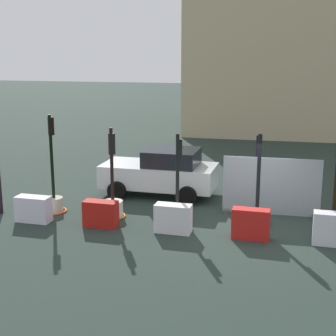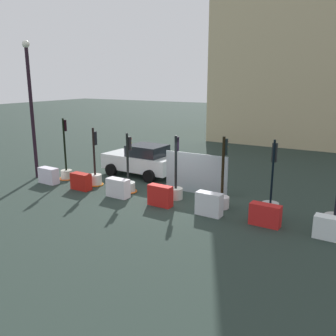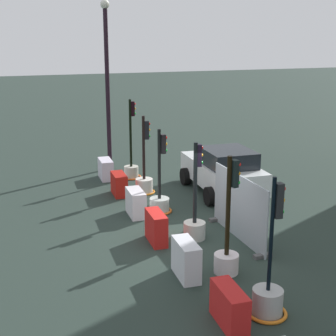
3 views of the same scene
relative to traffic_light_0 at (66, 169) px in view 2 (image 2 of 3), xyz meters
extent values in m
plane|color=#25322C|center=(6.35, -0.15, -0.52)|extent=(120.00, 120.00, 0.00)
cylinder|color=#B6B3A3|center=(0.00, -0.01, -0.28)|extent=(0.57, 0.57, 0.48)
cylinder|color=black|center=(0.00, -0.01, 1.30)|extent=(0.10, 0.10, 2.69)
cube|color=black|center=(-0.02, 0.11, 2.27)|extent=(0.16, 0.15, 0.57)
sphere|color=red|center=(-0.03, 0.19, 2.46)|extent=(0.09, 0.09, 0.09)
sphere|color=orange|center=(-0.03, 0.19, 2.27)|extent=(0.09, 0.09, 0.09)
sphere|color=green|center=(-0.03, 0.19, 2.08)|extent=(0.09, 0.09, 0.09)
torus|color=orange|center=(0.00, -0.01, -0.49)|extent=(0.80, 0.80, 0.06)
cylinder|color=silver|center=(2.02, -0.09, -0.26)|extent=(0.63, 0.63, 0.53)
cylinder|color=black|center=(2.02, -0.09, 1.16)|extent=(0.10, 0.10, 2.31)
cube|color=black|center=(2.00, 0.04, 1.79)|extent=(0.18, 0.18, 0.66)
sphere|color=red|center=(1.98, 0.13, 2.01)|extent=(0.10, 0.10, 0.10)
sphere|color=orange|center=(1.98, 0.13, 1.79)|extent=(0.10, 0.10, 0.10)
sphere|color=green|center=(1.98, 0.13, 1.57)|extent=(0.10, 0.10, 0.10)
torus|color=orange|center=(2.02, -0.09, -0.49)|extent=(0.79, 0.79, 0.06)
cylinder|color=#B1B8B0|center=(4.10, -0.21, -0.29)|extent=(0.64, 0.64, 0.47)
cylinder|color=black|center=(4.10, -0.21, 1.08)|extent=(0.11, 0.11, 2.28)
cube|color=black|center=(4.13, -0.09, 1.74)|extent=(0.20, 0.17, 0.61)
sphere|color=red|center=(4.15, -0.01, 1.94)|extent=(0.11, 0.11, 0.11)
sphere|color=orange|center=(4.15, -0.01, 1.74)|extent=(0.11, 0.11, 0.11)
sphere|color=green|center=(4.15, -0.01, 1.54)|extent=(0.11, 0.11, 0.11)
torus|color=orange|center=(4.10, -0.21, -0.48)|extent=(0.81, 0.81, 0.08)
cylinder|color=beige|center=(6.47, 0.03, -0.28)|extent=(0.62, 0.62, 0.48)
cylinder|color=black|center=(6.47, 0.03, 1.11)|extent=(0.11, 0.11, 2.30)
cube|color=black|center=(6.45, 0.14, 1.89)|extent=(0.17, 0.15, 0.62)
sphere|color=red|center=(6.43, 0.22, 2.09)|extent=(0.10, 0.10, 0.10)
sphere|color=orange|center=(6.43, 0.22, 1.89)|extent=(0.10, 0.10, 0.10)
sphere|color=green|center=(6.43, 0.22, 1.68)|extent=(0.10, 0.10, 0.10)
cylinder|color=silver|center=(8.63, -0.05, -0.28)|extent=(0.60, 0.60, 0.48)
cylinder|color=black|center=(8.63, -0.05, 1.17)|extent=(0.11, 0.11, 2.44)
cube|color=black|center=(8.66, 0.07, 1.97)|extent=(0.20, 0.17, 0.65)
sphere|color=red|center=(8.68, 0.16, 2.19)|extent=(0.11, 0.11, 0.11)
sphere|color=orange|center=(8.68, 0.16, 1.97)|extent=(0.11, 0.11, 0.11)
sphere|color=green|center=(8.68, 0.16, 1.76)|extent=(0.11, 0.11, 0.11)
cylinder|color=#A8ABAB|center=(10.59, -0.08, -0.24)|extent=(0.64, 0.64, 0.57)
cylinder|color=black|center=(10.59, -0.08, 1.24)|extent=(0.08, 0.08, 2.40)
cube|color=black|center=(10.59, 0.03, 1.95)|extent=(0.17, 0.16, 0.71)
sphere|color=red|center=(10.58, 0.12, 2.18)|extent=(0.11, 0.11, 0.11)
sphere|color=orange|center=(10.58, 0.12, 1.95)|extent=(0.11, 0.11, 0.11)
sphere|color=green|center=(10.58, 0.12, 1.71)|extent=(0.11, 0.11, 0.11)
torus|color=orange|center=(10.59, -0.08, -0.48)|extent=(0.84, 0.84, 0.08)
cylinder|color=#B0AEAE|center=(12.83, -0.01, -0.28)|extent=(0.70, 0.70, 0.49)
cube|color=silver|center=(-0.22, -1.00, -0.13)|extent=(1.08, 0.51, 0.79)
cube|color=#AE1811|center=(1.94, -1.00, -0.13)|extent=(1.03, 0.49, 0.79)
cube|color=silver|center=(4.14, -1.02, -0.11)|extent=(1.07, 0.51, 0.83)
cube|color=red|center=(6.35, -1.07, -0.09)|extent=(1.05, 0.44, 0.87)
cube|color=silver|center=(8.51, -1.05, -0.07)|extent=(1.04, 0.48, 0.90)
cube|color=red|center=(10.65, -0.98, -0.13)|extent=(1.11, 0.47, 0.79)
cube|color=silver|center=(12.81, -1.05, -0.14)|extent=(1.06, 0.51, 0.76)
cube|color=silver|center=(2.87, 2.62, 0.20)|extent=(4.13, 1.99, 0.79)
cube|color=black|center=(3.34, 2.60, 0.88)|extent=(1.92, 1.68, 0.57)
cylinder|color=black|center=(1.58, 1.72, -0.20)|extent=(0.66, 0.31, 0.65)
cylinder|color=black|center=(1.66, 3.64, -0.20)|extent=(0.66, 0.31, 0.65)
cylinder|color=black|center=(4.08, 1.61, -0.20)|extent=(0.66, 0.31, 0.65)
cylinder|color=black|center=(4.17, 3.53, -0.20)|extent=(0.66, 0.31, 0.65)
cube|color=tan|center=(7.70, 19.26, 8.01)|extent=(12.54, 9.60, 17.07)
cylinder|color=black|center=(-1.64, -0.50, 2.77)|extent=(0.18, 0.18, 6.59)
sphere|color=silver|center=(-1.64, -0.50, 6.22)|extent=(0.36, 0.36, 0.36)
cube|color=#8F9BA3|center=(6.85, 1.21, 0.40)|extent=(3.06, 0.04, 1.84)
cube|color=#4C4C4C|center=(5.47, 1.21, -0.47)|extent=(0.16, 0.50, 0.10)
cube|color=#4C4C4C|center=(8.23, 1.21, -0.47)|extent=(0.16, 0.50, 0.10)
camera|label=1|loc=(6.89, -14.50, 4.69)|focal=54.07mm
camera|label=2|loc=(13.72, -13.23, 4.59)|focal=38.92mm
camera|label=3|loc=(18.34, -5.04, 5.07)|focal=52.39mm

